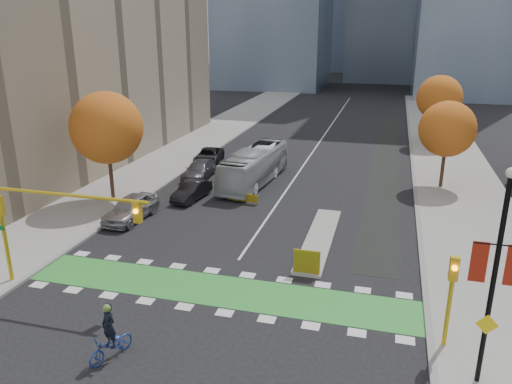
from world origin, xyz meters
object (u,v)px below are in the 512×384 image
Objects in this scene: hazard_board at (307,262)px; banner_lamppost at (495,272)px; parked_car_d at (209,156)px; bus at (255,166)px; parked_car_b at (192,191)px; traffic_signal_west at (45,214)px; tree_east_far at (439,98)px; tree_east_near at (447,129)px; tree_west at (107,128)px; traffic_signal_east at (451,288)px; parked_car_a at (131,208)px; cyclist at (110,340)px; parked_car_c at (199,170)px.

banner_lamppost is (7.50, -6.70, 3.81)m from hazard_board.
bus is at bearing -48.71° from parked_car_d.
parked_car_b is at bearing -117.99° from bus.
tree_east_far is at bearing 62.05° from traffic_signal_west.
hazard_board is at bearing 138.21° from banner_lamppost.
tree_east_near is at bearing 30.17° from parked_car_b.
tree_east_near is 21.56m from parked_car_d.
hazard_board reaches higher than parked_car_b.
tree_east_far is at bearing 24.22° from parked_car_d.
tree_east_far is at bearing 75.88° from hazard_board.
tree_east_near is at bearing -91.79° from tree_east_far.
tree_west reaches higher than traffic_signal_east.
banner_lamppost is at bearing -31.68° from tree_west.
traffic_signal_east is at bearing -29.07° from tree_west.
tree_east_far reaches higher than parked_car_a.
bus reaches higher than parked_car_d.
traffic_signal_east is at bearing 38.53° from cyclist.
tree_east_near is at bearing 82.29° from cyclist.
tree_west reaches higher than parked_car_c.
parked_car_d is at bearing 94.14° from parked_car_a.
tree_east_near is 15.61m from bus.
traffic_signal_west is 1.03× the size of banner_lamppost.
tree_east_near reaches higher than cyclist.
tree_west is 6.43m from parked_car_a.
tree_west is 19.90m from cyclist.
parked_car_a is 15.47m from parked_car_d.
parked_car_d is at bearing 98.16° from parked_car_c.
hazard_board and parked_car_c have the same top height.
tree_east_near is (24.00, 10.00, -0.75)m from tree_west.
bus is 11.86m from parked_car_a.
tree_east_near is 1.73× the size of traffic_signal_east.
cyclist is at bearing -171.00° from banner_lamppost.
hazard_board is 16.68m from bus.
cyclist reaches higher than parked_car_a.
tree_east_far is at bearing 46.70° from tree_west.
tree_east_near is at bearing 86.19° from traffic_signal_east.
bus is at bearing -169.87° from tree_east_near.
traffic_signal_west is 19.54m from banner_lamppost.
tree_east_near is 22.66m from traffic_signal_east.
parked_car_b is at bearing 123.16° from cyclist.
parked_car_c is (-0.11, 20.01, -3.31)m from traffic_signal_west.
traffic_signal_west is 20.28m from parked_car_c.
tree_east_far is 30.92m from parked_car_b.
hazard_board is at bearing -65.27° from parked_car_d.
hazard_board is 13.75m from parked_car_a.
parked_car_d is at bearing 92.45° from traffic_signal_west.
tree_east_near is 20.61m from parked_car_c.
bus is at bearing -129.69° from tree_east_far.
cyclist is 0.23× the size of bus.
tree_east_far is 1.53× the size of parked_car_c.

